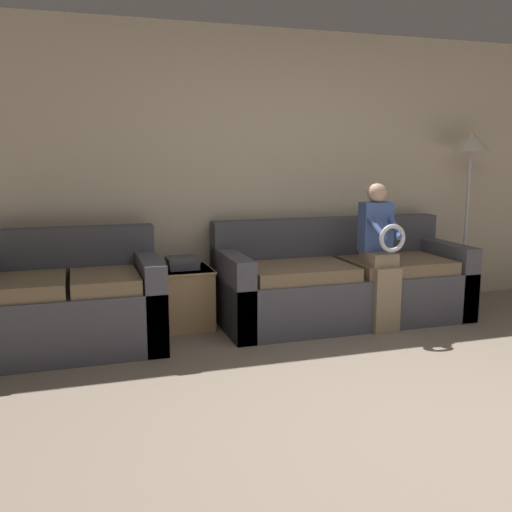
# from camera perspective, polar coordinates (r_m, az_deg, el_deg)

# --- Properties ---
(ground_plane) EXTENTS (14.00, 14.00, 0.00)m
(ground_plane) POSITION_cam_1_polar(r_m,az_deg,el_deg) (3.22, 20.87, -17.41)
(ground_plane) COLOR gray
(wall_back) EXTENTS (7.29, 0.06, 2.55)m
(wall_back) POSITION_cam_1_polar(r_m,az_deg,el_deg) (5.30, 2.76, 8.16)
(wall_back) COLOR beige
(wall_back) RESTS_ON ground_plane
(couch_main) EXTENTS (2.19, 0.88, 0.88)m
(couch_main) POSITION_cam_1_polar(r_m,az_deg,el_deg) (5.13, 8.50, -2.76)
(couch_main) COLOR #4C4C56
(couch_main) RESTS_ON ground_plane
(couch_side) EXTENTS (1.35, 0.88, 0.89)m
(couch_side) POSITION_cam_1_polar(r_m,az_deg,el_deg) (4.55, -18.12, -4.67)
(couch_side) COLOR #4C4C56
(couch_side) RESTS_ON ground_plane
(child_left_seated) EXTENTS (0.27, 0.37, 1.22)m
(child_left_seated) POSITION_cam_1_polar(r_m,az_deg,el_deg) (4.83, 12.32, 0.59)
(child_left_seated) COLOR gray
(child_left_seated) RESTS_ON ground_plane
(side_shelf) EXTENTS (0.46, 0.48, 0.51)m
(side_shelf) POSITION_cam_1_polar(r_m,az_deg,el_deg) (4.90, -7.16, -4.06)
(side_shelf) COLOR tan
(side_shelf) RESTS_ON ground_plane
(book_stack) EXTENTS (0.26, 0.26, 0.10)m
(book_stack) POSITION_cam_1_polar(r_m,az_deg,el_deg) (4.84, -7.35, -0.67)
(book_stack) COLOR #4C4C56
(book_stack) RESTS_ON side_shelf
(floor_lamp) EXTENTS (0.36, 0.36, 1.67)m
(floor_lamp) POSITION_cam_1_polar(r_m,az_deg,el_deg) (5.88, 20.66, 9.35)
(floor_lamp) COLOR #2D2B28
(floor_lamp) RESTS_ON ground_plane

